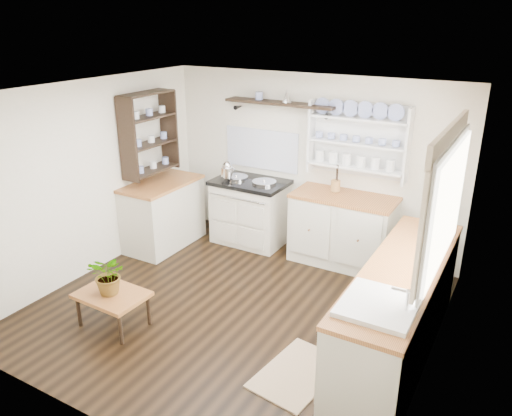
# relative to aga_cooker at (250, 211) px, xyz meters

# --- Properties ---
(floor) EXTENTS (4.00, 3.80, 0.01)m
(floor) POSITION_rel_aga_cooker_xyz_m (0.73, -1.57, -0.45)
(floor) COLOR black
(floor) RESTS_ON ground
(wall_back) EXTENTS (4.00, 0.02, 2.30)m
(wall_back) POSITION_rel_aga_cooker_xyz_m (0.73, 0.33, 0.70)
(wall_back) COLOR silver
(wall_back) RESTS_ON ground
(wall_right) EXTENTS (0.02, 3.80, 2.30)m
(wall_right) POSITION_rel_aga_cooker_xyz_m (2.73, -1.57, 0.70)
(wall_right) COLOR silver
(wall_right) RESTS_ON ground
(wall_left) EXTENTS (0.02, 3.80, 2.30)m
(wall_left) POSITION_rel_aga_cooker_xyz_m (-1.27, -1.57, 0.70)
(wall_left) COLOR silver
(wall_left) RESTS_ON ground
(ceiling) EXTENTS (4.00, 3.80, 0.01)m
(ceiling) POSITION_rel_aga_cooker_xyz_m (0.73, -1.57, 1.85)
(ceiling) COLOR white
(ceiling) RESTS_ON wall_back
(window) EXTENTS (0.08, 1.55, 1.22)m
(window) POSITION_rel_aga_cooker_xyz_m (2.68, -1.42, 1.11)
(window) COLOR white
(window) RESTS_ON wall_right
(aga_cooker) EXTENTS (0.99, 0.69, 0.92)m
(aga_cooker) POSITION_rel_aga_cooker_xyz_m (0.00, 0.00, 0.00)
(aga_cooker) COLOR beige
(aga_cooker) RESTS_ON floor
(back_cabinets) EXTENTS (1.27, 0.63, 0.90)m
(back_cabinets) POSITION_rel_aga_cooker_xyz_m (1.33, 0.03, 0.01)
(back_cabinets) COLOR beige
(back_cabinets) RESTS_ON floor
(right_cabinets) EXTENTS (0.62, 2.43, 0.90)m
(right_cabinets) POSITION_rel_aga_cooker_xyz_m (2.43, -1.47, 0.01)
(right_cabinets) COLOR beige
(right_cabinets) RESTS_ON floor
(belfast_sink) EXTENTS (0.55, 0.60, 0.45)m
(belfast_sink) POSITION_rel_aga_cooker_xyz_m (2.43, -2.22, 0.35)
(belfast_sink) COLOR white
(belfast_sink) RESTS_ON right_cabinets
(left_cabinets) EXTENTS (0.62, 1.13, 0.90)m
(left_cabinets) POSITION_rel_aga_cooker_xyz_m (-0.97, -0.67, 0.01)
(left_cabinets) COLOR beige
(left_cabinets) RESTS_ON floor
(plate_rack) EXTENTS (1.20, 0.22, 0.90)m
(plate_rack) POSITION_rel_aga_cooker_xyz_m (1.38, 0.29, 1.10)
(plate_rack) COLOR white
(plate_rack) RESTS_ON wall_back
(high_shelf) EXTENTS (1.50, 0.29, 0.16)m
(high_shelf) POSITION_rel_aga_cooker_xyz_m (0.33, 0.21, 1.46)
(high_shelf) COLOR black
(high_shelf) RESTS_ON wall_back
(left_shelving) EXTENTS (0.28, 0.80, 1.05)m
(left_shelving) POSITION_rel_aga_cooker_xyz_m (-1.11, -0.67, 1.10)
(left_shelving) COLOR black
(left_shelving) RESTS_ON wall_left
(kettle) EXTENTS (0.17, 0.17, 0.21)m
(kettle) POSITION_rel_aga_cooker_xyz_m (-0.28, -0.12, 0.58)
(kettle) COLOR silver
(kettle) RESTS_ON aga_cooker
(utensil_crock) EXTENTS (0.12, 0.12, 0.14)m
(utensil_crock) POSITION_rel_aga_cooker_xyz_m (1.17, 0.11, 0.53)
(utensil_crock) COLOR #A2723B
(utensil_crock) RESTS_ON back_cabinets
(center_table) EXTENTS (0.70, 0.51, 0.37)m
(center_table) POSITION_rel_aga_cooker_xyz_m (-0.17, -2.45, -0.13)
(center_table) COLOR brown
(center_table) RESTS_ON floor
(potted_plant) EXTENTS (0.40, 0.36, 0.42)m
(potted_plant) POSITION_rel_aga_cooker_xyz_m (-0.17, -2.45, 0.13)
(potted_plant) COLOR #3F7233
(potted_plant) RESTS_ON center_table
(floor_rug) EXTENTS (0.66, 0.92, 0.02)m
(floor_rug) POSITION_rel_aga_cooker_xyz_m (1.77, -2.20, -0.44)
(floor_rug) COLOR #937F55
(floor_rug) RESTS_ON floor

